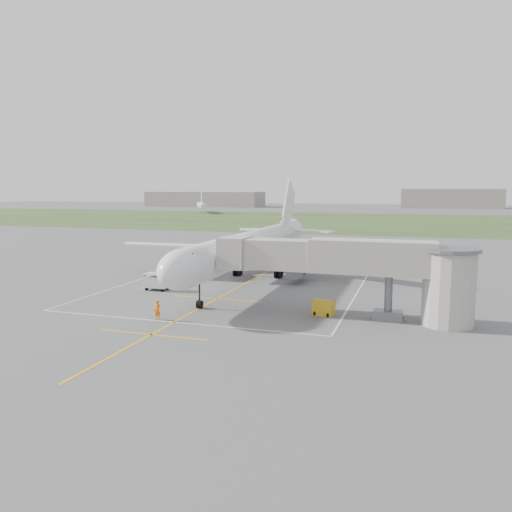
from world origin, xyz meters
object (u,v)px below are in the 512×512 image
(jet_bridge, at_px, (363,267))
(ramp_worker_nose, at_px, (157,310))
(baggage_cart, at_px, (157,282))
(airliner, at_px, (249,247))
(ramp_worker_wing, at_px, (194,270))
(gpu_unit, at_px, (324,308))

(jet_bridge, relative_size, ramp_worker_nose, 13.12)
(jet_bridge, xyz_separation_m, baggage_cart, (-24.22, 5.79, -3.73))
(airliner, xyz_separation_m, ramp_worker_nose, (-1.80, -20.44, -3.50))
(jet_bridge, relative_size, ramp_worker_wing, 13.88)
(jet_bridge, bearing_deg, baggage_cart, 166.56)
(ramp_worker_nose, bearing_deg, baggage_cart, 118.81)
(airliner, relative_size, ramp_worker_nose, 26.20)
(ramp_worker_wing, bearing_deg, ramp_worker_nose, 131.94)
(airliner, relative_size, gpu_unit, 22.42)
(gpu_unit, xyz_separation_m, ramp_worker_wing, (-20.44, 15.53, 0.15))
(jet_bridge, distance_m, ramp_worker_nose, 18.98)
(gpu_unit, distance_m, ramp_worker_nose, 15.33)
(airliner, distance_m, ramp_worker_nose, 20.82)
(airliner, bearing_deg, jet_bridge, -42.19)
(baggage_cart, height_order, ramp_worker_nose, baggage_cart)
(ramp_worker_nose, bearing_deg, airliner, 84.56)
(airliner, distance_m, gpu_unit, 19.01)
(gpu_unit, distance_m, ramp_worker_wing, 25.68)
(airliner, xyz_separation_m, baggage_cart, (-8.50, -8.46, -3.38))
(ramp_worker_nose, distance_m, ramp_worker_wing, 22.78)
(ramp_worker_nose, bearing_deg, jet_bridge, 19.05)
(jet_bridge, height_order, gpu_unit, jet_bridge)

